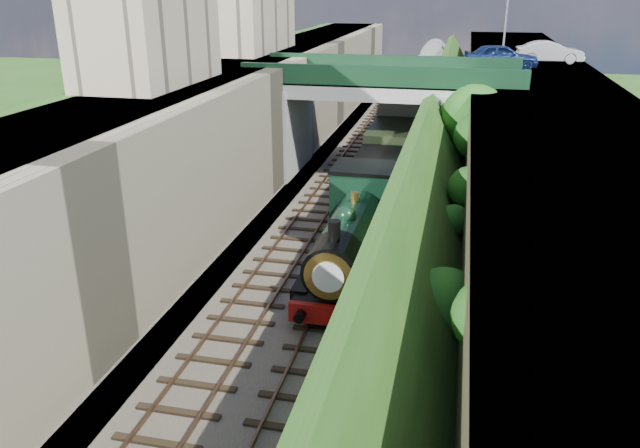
% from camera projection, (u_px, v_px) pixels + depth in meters
% --- Properties ---
extents(ground, '(160.00, 160.00, 0.00)m').
position_uv_depth(ground, '(253.00, 416.00, 17.68)').
color(ground, '#1E4714').
rests_on(ground, ground).
extents(trackbed, '(10.00, 90.00, 0.20)m').
position_uv_depth(trackbed, '(364.00, 195.00, 35.85)').
color(trackbed, '#473F38').
rests_on(trackbed, ground).
extents(retaining_wall, '(1.00, 90.00, 7.00)m').
position_uv_depth(retaining_wall, '(271.00, 132.00, 35.76)').
color(retaining_wall, '#756B56').
rests_on(retaining_wall, ground).
extents(street_plateau_left, '(6.00, 90.00, 7.00)m').
position_uv_depth(street_plateau_left, '(213.00, 130.00, 36.49)').
color(street_plateau_left, '#262628').
rests_on(street_plateau_left, ground).
extents(street_plateau_right, '(8.00, 90.00, 6.25)m').
position_uv_depth(street_plateau_right, '(544.00, 153.00, 32.80)').
color(street_plateau_right, '#262628').
rests_on(street_plateau_right, ground).
extents(embankment_slope, '(4.24, 90.00, 6.36)m').
position_uv_depth(embankment_slope, '(456.00, 162.00, 32.24)').
color(embankment_slope, '#1E4714').
rests_on(embankment_slope, ground).
extents(track_left, '(2.50, 90.00, 0.20)m').
position_uv_depth(track_left, '(330.00, 191.00, 36.21)').
color(track_left, black).
rests_on(track_left, trackbed).
extents(track_right, '(2.50, 90.00, 0.20)m').
position_uv_depth(track_right, '(385.00, 194.00, 35.55)').
color(track_right, black).
rests_on(track_right, trackbed).
extents(road_bridge, '(16.00, 6.40, 7.25)m').
position_uv_depth(road_bridge, '(391.00, 114.00, 37.87)').
color(road_bridge, gray).
rests_on(road_bridge, ground).
extents(building_far, '(5.00, 10.00, 6.00)m').
position_uv_depth(building_far, '(241.00, 6.00, 43.56)').
color(building_far, gray).
rests_on(building_far, street_plateau_left).
extents(building_near, '(4.00, 8.00, 4.00)m').
position_uv_depth(building_near, '(148.00, 40.00, 29.15)').
color(building_near, gray).
rests_on(building_near, street_plateau_left).
extents(tree, '(3.60, 3.80, 6.60)m').
position_uv_depth(tree, '(476.00, 121.00, 33.21)').
color(tree, black).
rests_on(tree, ground).
extents(lamppost, '(0.87, 0.15, 6.00)m').
position_uv_depth(lamppost, '(507.00, 14.00, 42.63)').
color(lamppost, gray).
rests_on(lamppost, street_plateau_right).
extents(car_blue, '(4.99, 2.75, 1.61)m').
position_uv_depth(car_blue, '(501.00, 56.00, 40.57)').
color(car_blue, '#11204C').
rests_on(car_blue, street_plateau_right).
extents(car_silver, '(4.64, 1.92, 1.49)m').
position_uv_depth(car_silver, '(550.00, 52.00, 43.88)').
color(car_silver, '#99989C').
rests_on(car_silver, street_plateau_right).
extents(locomotive, '(3.10, 10.22, 3.83)m').
position_uv_depth(locomotive, '(353.00, 236.00, 25.31)').
color(locomotive, black).
rests_on(locomotive, trackbed).
extents(tender, '(2.70, 6.00, 3.05)m').
position_uv_depth(tender, '(378.00, 188.00, 32.11)').
color(tender, black).
rests_on(tender, trackbed).
extents(coach_front, '(2.90, 18.00, 3.70)m').
position_uv_depth(coach_front, '(403.00, 129.00, 43.42)').
color(coach_front, black).
rests_on(coach_front, trackbed).
extents(coach_middle, '(2.90, 18.00, 3.70)m').
position_uv_depth(coach_middle, '(422.00, 88.00, 60.54)').
color(coach_middle, black).
rests_on(coach_middle, trackbed).
extents(coach_rear, '(2.90, 18.00, 3.70)m').
position_uv_depth(coach_rear, '(433.00, 65.00, 77.65)').
color(coach_rear, black).
rests_on(coach_rear, trackbed).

